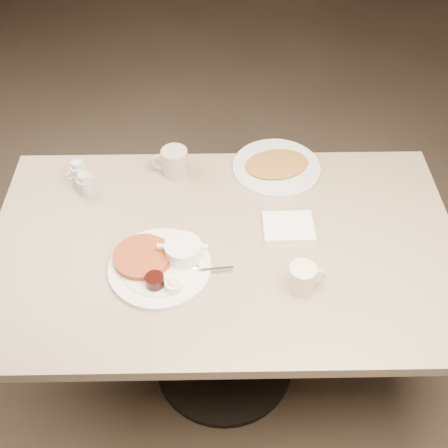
{
  "coord_description": "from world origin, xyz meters",
  "views": [
    {
      "loc": [
        -0.02,
        -1.17,
        2.08
      ],
      "look_at": [
        0.0,
        0.02,
        0.82
      ],
      "focal_mm": 44.69,
      "sensor_mm": 36.0,
      "label": 1
    }
  ],
  "objects_px": {
    "coffee_mug_far": "(174,162)",
    "hash_plate": "(276,166)",
    "main_plate": "(162,262)",
    "creamer_left": "(78,172)",
    "creamer_right": "(85,184)",
    "coffee_mug_near": "(303,278)",
    "diner_table": "(224,277)"
  },
  "relations": [
    {
      "from": "diner_table",
      "to": "hash_plate",
      "type": "distance_m",
      "value": 0.45
    },
    {
      "from": "main_plate",
      "to": "creamer_left",
      "type": "relative_size",
      "value": 4.84
    },
    {
      "from": "main_plate",
      "to": "coffee_mug_near",
      "type": "xyz_separation_m",
      "value": [
        0.42,
        -0.09,
        0.02
      ]
    },
    {
      "from": "main_plate",
      "to": "coffee_mug_near",
      "type": "bearing_deg",
      "value": -11.8
    },
    {
      "from": "creamer_right",
      "to": "hash_plate",
      "type": "relative_size",
      "value": 0.21
    },
    {
      "from": "coffee_mug_near",
      "to": "creamer_left",
      "type": "distance_m",
      "value": 0.88
    },
    {
      "from": "creamer_left",
      "to": "hash_plate",
      "type": "distance_m",
      "value": 0.71
    },
    {
      "from": "coffee_mug_near",
      "to": "creamer_right",
      "type": "height_order",
      "value": "coffee_mug_near"
    },
    {
      "from": "creamer_right",
      "to": "main_plate",
      "type": "bearing_deg",
      "value": -50.15
    },
    {
      "from": "creamer_left",
      "to": "creamer_right",
      "type": "relative_size",
      "value": 1.0
    },
    {
      "from": "main_plate",
      "to": "creamer_left",
      "type": "xyz_separation_m",
      "value": [
        -0.32,
        0.4,
        0.01
      ]
    },
    {
      "from": "diner_table",
      "to": "creamer_right",
      "type": "height_order",
      "value": "creamer_right"
    },
    {
      "from": "diner_table",
      "to": "hash_plate",
      "type": "bearing_deg",
      "value": 61.39
    },
    {
      "from": "coffee_mug_far",
      "to": "creamer_left",
      "type": "relative_size",
      "value": 1.67
    },
    {
      "from": "coffee_mug_near",
      "to": "coffee_mug_far",
      "type": "distance_m",
      "value": 0.66
    },
    {
      "from": "diner_table",
      "to": "creamer_left",
      "type": "height_order",
      "value": "creamer_left"
    },
    {
      "from": "coffee_mug_near",
      "to": "creamer_left",
      "type": "height_order",
      "value": "coffee_mug_near"
    },
    {
      "from": "coffee_mug_near",
      "to": "creamer_right",
      "type": "xyz_separation_m",
      "value": [
        -0.7,
        0.43,
        -0.01
      ]
    },
    {
      "from": "coffee_mug_far",
      "to": "hash_plate",
      "type": "relative_size",
      "value": 0.35
    },
    {
      "from": "coffee_mug_far",
      "to": "creamer_right",
      "type": "relative_size",
      "value": 1.67
    },
    {
      "from": "diner_table",
      "to": "creamer_right",
      "type": "relative_size",
      "value": 18.75
    },
    {
      "from": "diner_table",
      "to": "main_plate",
      "type": "bearing_deg",
      "value": -154.73
    },
    {
      "from": "coffee_mug_near",
      "to": "creamer_left",
      "type": "xyz_separation_m",
      "value": [
        -0.73,
        0.49,
        -0.01
      ]
    },
    {
      "from": "main_plate",
      "to": "creamer_right",
      "type": "relative_size",
      "value": 4.84
    },
    {
      "from": "coffee_mug_far",
      "to": "hash_plate",
      "type": "height_order",
      "value": "coffee_mug_far"
    },
    {
      "from": "diner_table",
      "to": "creamer_left",
      "type": "relative_size",
      "value": 18.75
    },
    {
      "from": "diner_table",
      "to": "coffee_mug_far",
      "type": "height_order",
      "value": "coffee_mug_far"
    },
    {
      "from": "main_plate",
      "to": "hash_plate",
      "type": "height_order",
      "value": "main_plate"
    },
    {
      "from": "coffee_mug_near",
      "to": "coffee_mug_far",
      "type": "height_order",
      "value": "coffee_mug_far"
    },
    {
      "from": "diner_table",
      "to": "coffee_mug_near",
      "type": "xyz_separation_m",
      "value": [
        0.23,
        -0.18,
        0.22
      ]
    },
    {
      "from": "main_plate",
      "to": "coffee_mug_far",
      "type": "bearing_deg",
      "value": 87.58
    },
    {
      "from": "hash_plate",
      "to": "coffee_mug_far",
      "type": "bearing_deg",
      "value": -177.91
    }
  ]
}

